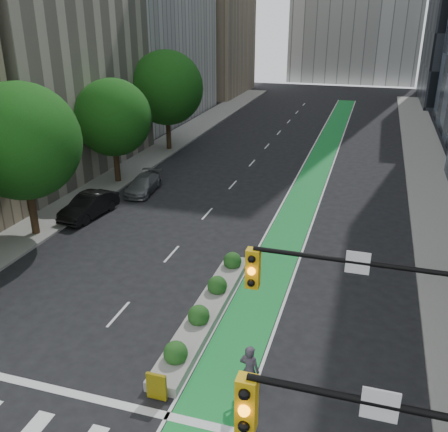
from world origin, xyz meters
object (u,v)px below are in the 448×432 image
Objects in this scene: median_planter at (207,308)px; bicycle at (246,392)px; cyclist at (249,371)px; parked_car_left_mid at (89,206)px; parked_car_left_far at (143,184)px.

bicycle is at bearing -57.26° from median_planter.
parked_car_left_mid is at bearing -33.62° from cyclist.
cyclist is 21.46m from parked_car_left_far.
bicycle is (2.90, -4.52, 0.07)m from median_planter.
median_planter is 5.37m from bicycle.
median_planter is 5.23× the size of cyclist.
parked_car_left_far is at bearing 82.77° from parked_car_left_mid.
bicycle is 0.40× the size of parked_car_left_far.
bicycle is 0.70m from cyclist.
median_planter is 5.03m from cyclist.
cyclist reaches higher than parked_car_left_far.
parked_car_left_mid reaches higher than median_planter.
parked_car_left_mid is (-13.60, 12.89, 0.29)m from bicycle.
parked_car_left_mid reaches higher than parked_car_left_far.
cyclist is (-0.01, 0.45, 0.54)m from bicycle.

